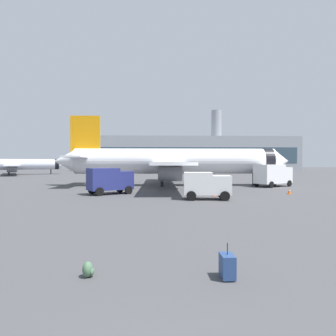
{
  "coord_description": "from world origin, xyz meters",
  "views": [
    {
      "loc": [
        0.01,
        -3.07,
        3.57
      ],
      "look_at": [
        1.19,
        25.37,
        3.0
      ],
      "focal_mm": 32.09,
      "sensor_mm": 36.0,
      "label": 1
    }
  ],
  "objects_px": {
    "cargo_van": "(206,184)",
    "safety_cone_near": "(214,193)",
    "traveller_backpack": "(88,270)",
    "fuel_truck": "(273,174)",
    "service_truck": "(110,180)",
    "airplane_taxiing": "(14,164)",
    "rolling_suitcase": "(227,266)",
    "safety_cone_mid": "(289,191)",
    "airplane_at_gate": "(174,161)"
  },
  "relations": [
    {
      "from": "cargo_van",
      "to": "safety_cone_near",
      "type": "xyz_separation_m",
      "value": [
        1.35,
        2.97,
        -1.12
      ]
    },
    {
      "from": "traveller_backpack",
      "to": "fuel_truck",
      "type": "bearing_deg",
      "value": 60.28
    },
    {
      "from": "service_truck",
      "to": "safety_cone_near",
      "type": "xyz_separation_m",
      "value": [
        11.28,
        -2.21,
        -1.28
      ]
    },
    {
      "from": "airplane_taxiing",
      "to": "cargo_van",
      "type": "xyz_separation_m",
      "value": [
        44.55,
        -57.75,
        -1.42
      ]
    },
    {
      "from": "cargo_van",
      "to": "fuel_truck",
      "type": "bearing_deg",
      "value": 49.91
    },
    {
      "from": "fuel_truck",
      "to": "rolling_suitcase",
      "type": "xyz_separation_m",
      "value": [
        -14.82,
        -33.75,
        -1.38
      ]
    },
    {
      "from": "service_truck",
      "to": "safety_cone_mid",
      "type": "height_order",
      "value": "service_truck"
    },
    {
      "from": "cargo_van",
      "to": "rolling_suitcase",
      "type": "distance_m",
      "value": 19.5
    },
    {
      "from": "safety_cone_mid",
      "to": "fuel_truck",
      "type": "bearing_deg",
      "value": 77.95
    },
    {
      "from": "airplane_at_gate",
      "to": "cargo_van",
      "type": "relative_size",
      "value": 7.83
    },
    {
      "from": "airplane_at_gate",
      "to": "rolling_suitcase",
      "type": "distance_m",
      "value": 36.48
    },
    {
      "from": "safety_cone_near",
      "to": "traveller_backpack",
      "type": "distance_m",
      "value": 23.48
    },
    {
      "from": "safety_cone_near",
      "to": "airplane_taxiing",
      "type": "bearing_deg",
      "value": 129.96
    },
    {
      "from": "airplane_taxiing",
      "to": "cargo_van",
      "type": "relative_size",
      "value": 5.82
    },
    {
      "from": "safety_cone_near",
      "to": "safety_cone_mid",
      "type": "height_order",
      "value": "safety_cone_mid"
    },
    {
      "from": "airplane_at_gate",
      "to": "safety_cone_mid",
      "type": "xyz_separation_m",
      "value": [
        12.11,
        -12.7,
        -3.33
      ]
    },
    {
      "from": "safety_cone_mid",
      "to": "traveller_backpack",
      "type": "xyz_separation_m",
      "value": [
        -16.94,
        -23.33,
        -0.1
      ]
    },
    {
      "from": "cargo_van",
      "to": "safety_cone_near",
      "type": "bearing_deg",
      "value": 65.57
    },
    {
      "from": "rolling_suitcase",
      "to": "safety_cone_mid",
      "type": "bearing_deg",
      "value": 61.83
    },
    {
      "from": "cargo_van",
      "to": "safety_cone_near",
      "type": "distance_m",
      "value": 3.45
    },
    {
      "from": "cargo_van",
      "to": "safety_cone_mid",
      "type": "distance_m",
      "value": 10.96
    },
    {
      "from": "airplane_taxiing",
      "to": "safety_cone_near",
      "type": "relative_size",
      "value": 40.13
    },
    {
      "from": "safety_cone_near",
      "to": "safety_cone_mid",
      "type": "xyz_separation_m",
      "value": [
        8.66,
        1.36,
        0.01
      ]
    },
    {
      "from": "airplane_taxiing",
      "to": "traveller_backpack",
      "type": "bearing_deg",
      "value": -63.88
    },
    {
      "from": "safety_cone_mid",
      "to": "rolling_suitcase",
      "type": "height_order",
      "value": "rolling_suitcase"
    },
    {
      "from": "airplane_taxiing",
      "to": "service_truck",
      "type": "relative_size",
      "value": 5.05
    },
    {
      "from": "airplane_taxiing",
      "to": "airplane_at_gate",
      "type": "bearing_deg",
      "value": -43.8
    },
    {
      "from": "airplane_at_gate",
      "to": "rolling_suitcase",
      "type": "height_order",
      "value": "airplane_at_gate"
    },
    {
      "from": "fuel_truck",
      "to": "safety_cone_near",
      "type": "bearing_deg",
      "value": -133.29
    },
    {
      "from": "airplane_at_gate",
      "to": "safety_cone_near",
      "type": "xyz_separation_m",
      "value": [
        3.45,
        -14.06,
        -3.33
      ]
    },
    {
      "from": "airplane_taxiing",
      "to": "safety_cone_near",
      "type": "xyz_separation_m",
      "value": [
        45.9,
        -54.78,
        -2.55
      ]
    },
    {
      "from": "airplane_at_gate",
      "to": "traveller_backpack",
      "type": "bearing_deg",
      "value": -97.63
    },
    {
      "from": "airplane_taxiing",
      "to": "fuel_truck",
      "type": "distance_m",
      "value": 71.37
    },
    {
      "from": "airplane_at_gate",
      "to": "traveller_backpack",
      "type": "height_order",
      "value": "airplane_at_gate"
    },
    {
      "from": "cargo_van",
      "to": "traveller_backpack",
      "type": "bearing_deg",
      "value": -110.03
    },
    {
      "from": "fuel_truck",
      "to": "safety_cone_near",
      "type": "height_order",
      "value": "fuel_truck"
    },
    {
      "from": "safety_cone_mid",
      "to": "safety_cone_near",
      "type": "bearing_deg",
      "value": -171.07
    },
    {
      "from": "airplane_at_gate",
      "to": "airplane_taxiing",
      "type": "xyz_separation_m",
      "value": [
        -42.46,
        40.72,
        -0.79
      ]
    },
    {
      "from": "fuel_truck",
      "to": "safety_cone_mid",
      "type": "xyz_separation_m",
      "value": [
        -2.16,
        -10.12,
        -1.44
      ]
    },
    {
      "from": "service_truck",
      "to": "cargo_van",
      "type": "xyz_separation_m",
      "value": [
        9.93,
        -5.18,
        -0.16
      ]
    },
    {
      "from": "rolling_suitcase",
      "to": "traveller_backpack",
      "type": "distance_m",
      "value": 4.3
    },
    {
      "from": "safety_cone_near",
      "to": "rolling_suitcase",
      "type": "distance_m",
      "value": 22.62
    },
    {
      "from": "airplane_at_gate",
      "to": "cargo_van",
      "type": "height_order",
      "value": "airplane_at_gate"
    },
    {
      "from": "airplane_taxiing",
      "to": "service_truck",
      "type": "xyz_separation_m",
      "value": [
        34.62,
        -52.57,
        -1.26
      ]
    },
    {
      "from": "airplane_taxiing",
      "to": "safety_cone_near",
      "type": "bearing_deg",
      "value": -50.04
    },
    {
      "from": "cargo_van",
      "to": "traveller_backpack",
      "type": "height_order",
      "value": "cargo_van"
    },
    {
      "from": "cargo_van",
      "to": "safety_cone_mid",
      "type": "relative_size",
      "value": 6.78
    },
    {
      "from": "traveller_backpack",
      "to": "safety_cone_mid",
      "type": "bearing_deg",
      "value": 54.02
    },
    {
      "from": "airplane_at_gate",
      "to": "fuel_truck",
      "type": "relative_size",
      "value": 5.61
    },
    {
      "from": "fuel_truck",
      "to": "cargo_van",
      "type": "bearing_deg",
      "value": -130.09
    }
  ]
}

